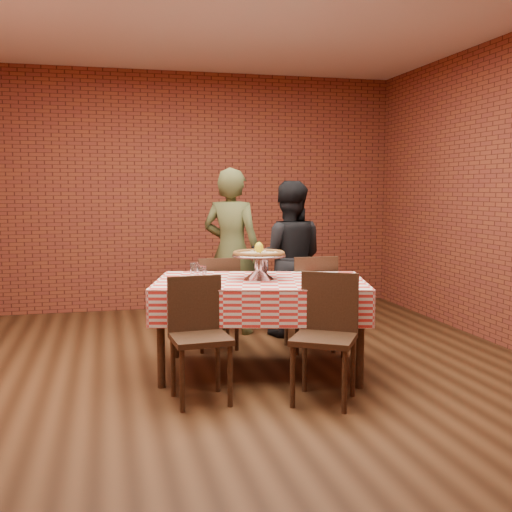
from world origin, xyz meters
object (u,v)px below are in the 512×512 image
pizza_stand (259,267)px  diner_black (288,259)px  chair_far_left (215,302)px  diner_olive (232,251)px  chair_near_left (201,341)px  chair_far_right (310,302)px  chair_near_right (324,340)px  table (260,326)px  condiment_caddy (262,266)px  water_glass_right (195,270)px  water_glass_left (202,274)px  pizza (259,254)px

pizza_stand → diner_black: size_ratio=0.28×
chair_far_left → diner_black: size_ratio=0.55×
pizza_stand → diner_olive: bearing=87.8°
chair_near_left → diner_black: bearing=51.9°
chair_far_right → chair_near_right: bearing=75.5°
pizza_stand → chair_far_left: pizza_stand is taller
table → diner_black: bearing=63.3°
table → chair_far_left: 0.87m
table → chair_near_left: 0.83m
condiment_caddy → chair_far_left: size_ratio=0.17×
diner_olive → chair_near_right: bearing=129.2°
table → condiment_caddy: condiment_caddy is taller
water_glass_right → diner_olive: size_ratio=0.07×
water_glass_left → chair_near_right: size_ratio=0.14×
pizza → water_glass_left: 0.49m
table → condiment_caddy: 0.55m
pizza_stand → chair_near_right: bearing=-73.0°
water_glass_right → chair_near_right: size_ratio=0.14×
chair_far_left → diner_olive: size_ratio=0.51×
chair_far_left → chair_near_left: bearing=72.4°
chair_far_right → diner_black: diner_black is taller
pizza → water_glass_left: (-0.47, -0.02, -0.14)m
pizza → chair_near_left: (-0.58, -0.62, -0.53)m
diner_olive → diner_black: diner_olive is taller
condiment_caddy → diner_black: bearing=80.6°
pizza → condiment_caddy: pizza is taller
chair_near_right → chair_far_left: (-0.48, 1.64, -0.01)m
condiment_caddy → chair_near_right: condiment_caddy is taller
water_glass_left → chair_near_right: 1.15m
table → water_glass_left: bearing=178.7°
table → chair_far_right: bearing=43.3°
water_glass_right → water_glass_left: bearing=-83.8°
table → diner_black: (0.59, 1.16, 0.41)m
table → chair_far_left: size_ratio=1.90×
chair_far_left → diner_black: (0.81, 0.33, 0.35)m
pizza → condiment_caddy: bearing=71.0°
pizza_stand → water_glass_right: size_ratio=3.59×
pizza_stand → diner_black: diner_black is taller
pizza → condiment_caddy: size_ratio=2.84×
chair_near_left → chair_near_right: (0.83, -0.21, 0.01)m
water_glass_left → chair_near_left: water_glass_left is taller
chair_near_left → diner_black: (1.16, 1.75, 0.35)m
condiment_caddy → chair_near_left: size_ratio=0.17×
chair_near_left → chair_far_left: size_ratio=1.01×
pizza → chair_near_right: size_ratio=0.47×
pizza → chair_near_left: size_ratio=0.48×
water_glass_left → water_glass_right: size_ratio=1.00×
chair_far_right → diner_olive: size_ratio=0.52×
pizza_stand → chair_far_right: (0.62, 0.54, -0.42)m
condiment_caddy → chair_near_right: (0.17, -1.09, -0.39)m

